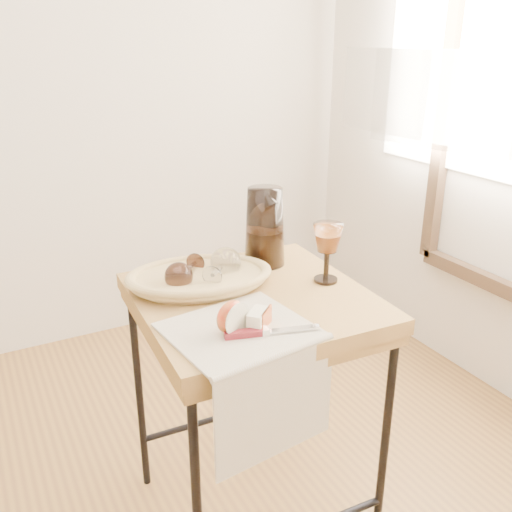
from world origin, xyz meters
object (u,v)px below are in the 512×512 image
tea_towel (240,330)px  goblet_lying_b (220,268)px  wine_goblet (327,253)px  pitcher (265,227)px  table_knife (269,330)px  side_table (253,412)px  bread_basket (200,280)px  apple_half (231,317)px  goblet_lying_a (186,270)px

tea_towel → goblet_lying_b: bearing=68.4°
goblet_lying_b → wine_goblet: wine_goblet is taller
pitcher → table_knife: size_ratio=1.24×
side_table → table_knife: table_knife is taller
bread_basket → apple_half: 0.29m
goblet_lying_a → pitcher: pitcher is taller
apple_half → table_knife: apple_half is taller
tea_towel → side_table: bearing=47.0°
table_knife → goblet_lying_a: bearing=116.2°
side_table → tea_towel: tea_towel is taller
side_table → goblet_lying_a: 0.48m
goblet_lying_b → pitcher: pitcher is taller
side_table → goblet_lying_a: bearing=137.0°
tea_towel → wine_goblet: 0.39m
side_table → pitcher: 0.56m
tea_towel → table_knife: (0.05, -0.05, 0.01)m
side_table → wine_goblet: 0.53m
apple_half → side_table: bearing=27.1°
goblet_lying_b → goblet_lying_a: bearing=112.0°
tea_towel → bread_basket: size_ratio=0.90×
side_table → table_knife: bearing=-108.4°
wine_goblet → pitcher: bearing=114.1°
bread_basket → goblet_lying_b: (0.05, -0.02, 0.03)m
goblet_lying_a → table_knife: bearing=58.6°
tea_towel → goblet_lying_a: bearing=86.6°
goblet_lying_a → apple_half: 0.30m
pitcher → wine_goblet: size_ratio=1.60×
bread_basket → goblet_lying_b: goblet_lying_b is taller
pitcher → wine_goblet: bearing=-84.9°
bread_basket → goblet_lying_b: 0.07m
goblet_lying_b → pitcher: bearing=-19.5°
goblet_lying_a → wine_goblet: (0.37, -0.15, 0.04)m
goblet_lying_a → side_table: bearing=94.8°
goblet_lying_b → wine_goblet: bearing=-66.2°
side_table → tea_towel: bearing=-126.4°
tea_towel → goblet_lying_a: (-0.02, 0.30, 0.05)m
goblet_lying_a → apple_half: size_ratio=1.48×
bread_basket → pitcher: (0.25, 0.07, 0.10)m
tea_towel → goblet_lying_b: (0.07, 0.26, 0.05)m
side_table → tea_towel: (-0.12, -0.17, 0.39)m
goblet_lying_b → table_knife: goblet_lying_b is taller
goblet_lying_a → apple_half: (-0.01, -0.30, -0.01)m
side_table → table_knife: 0.47m
tea_towel → table_knife: 0.07m
tea_towel → pitcher: pitcher is taller
bread_basket → table_knife: size_ratio=1.61×
side_table → bread_basket: size_ratio=2.14×
bread_basket → pitcher: size_ratio=1.29×
wine_goblet → goblet_lying_b: bearing=158.2°
bread_basket → goblet_lying_a: (-0.03, 0.02, 0.03)m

